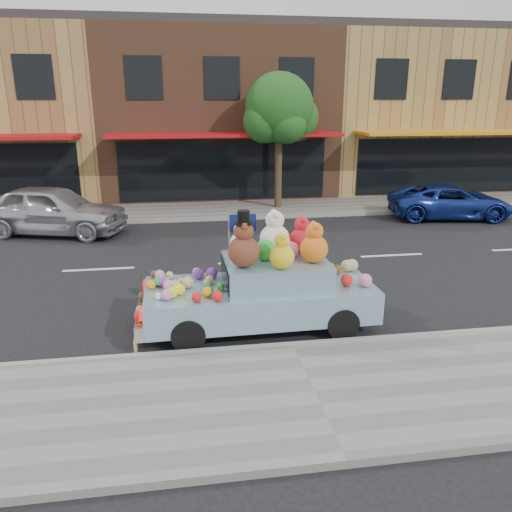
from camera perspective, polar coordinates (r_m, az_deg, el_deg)
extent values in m
plane|color=black|center=(13.49, -0.53, -0.71)|extent=(120.00, 120.00, 0.00)
cube|color=gray|center=(7.67, 6.69, -15.44)|extent=(60.00, 3.00, 0.12)
cube|color=gray|center=(19.71, -3.24, 5.29)|extent=(60.00, 3.00, 0.12)
cube|color=gray|center=(8.92, 4.14, -10.27)|extent=(60.00, 0.12, 0.13)
cube|color=gray|center=(18.25, -2.77, 4.33)|extent=(60.00, 0.12, 0.13)
cube|color=black|center=(21.32, -24.04, 18.18)|extent=(1.40, 0.06, 1.60)
cube|color=brown|center=(24.76, -4.67, 15.78)|extent=(10.00, 8.00, 7.00)
cube|color=#332D2B|center=(24.92, -4.90, 24.19)|extent=(10.00, 8.00, 0.30)
cube|color=black|center=(20.93, -3.70, 9.73)|extent=(8.50, 0.06, 2.40)
cube|color=#AF1013|center=(19.91, -3.55, 13.67)|extent=(9.00, 1.80, 0.12)
cube|color=black|center=(20.71, -12.70, 19.26)|extent=(1.40, 0.06, 1.60)
cube|color=black|center=(20.76, -3.91, 19.62)|extent=(1.40, 0.06, 1.60)
cube|color=black|center=(21.23, 4.68, 19.55)|extent=(1.40, 0.06, 1.60)
cube|color=#AA8747|center=(27.38, 17.50, 15.22)|extent=(10.00, 8.00, 7.00)
cube|color=#332D2B|center=(27.52, 18.24, 22.81)|extent=(10.00, 8.00, 0.30)
cube|color=black|center=(23.97, 21.21, 9.58)|extent=(8.50, 0.06, 2.40)
cube|color=orange|center=(23.08, 22.71, 12.92)|extent=(9.00, 1.80, 0.12)
cube|color=black|center=(22.48, 15.23, 18.92)|extent=(1.40, 0.06, 1.60)
cube|color=black|center=(23.82, 22.20, 18.16)|extent=(1.40, 0.06, 1.60)
cylinder|color=#38281C|center=(19.73, 2.56, 9.86)|extent=(0.28, 0.28, 3.20)
sphere|color=#154C17|center=(19.56, 2.66, 16.61)|extent=(2.60, 2.60, 2.60)
sphere|color=#154C17|center=(20.01, 4.51, 15.45)|extent=(1.80, 1.80, 1.80)
sphere|color=#154C17|center=(19.27, 0.94, 15.12)|extent=(1.60, 1.60, 1.60)
sphere|color=#154C17|center=(19.03, 3.61, 14.76)|extent=(1.40, 1.40, 1.40)
sphere|color=#154C17|center=(20.10, 1.43, 15.79)|extent=(1.60, 1.60, 1.60)
imported|color=#B4B5B9|center=(17.45, -22.27, 4.91)|extent=(5.05, 3.13, 1.60)
imported|color=navy|center=(19.79, 21.34, 5.80)|extent=(4.67, 2.71, 1.22)
cylinder|color=black|center=(9.31, 9.86, -7.62)|extent=(0.60, 0.21, 0.60)
cylinder|color=black|center=(10.67, 7.13, -4.15)|extent=(0.60, 0.21, 0.60)
cylinder|color=black|center=(8.84, -7.77, -8.94)|extent=(0.60, 0.21, 0.60)
cylinder|color=black|center=(10.26, -8.09, -5.10)|extent=(0.60, 0.21, 0.60)
cube|color=#86B0C7|center=(9.57, 0.42, -5.01)|extent=(4.32, 1.76, 0.60)
cube|color=#86B0C7|center=(9.43, 2.23, -1.80)|extent=(1.92, 1.53, 0.50)
cube|color=silver|center=(9.53, -12.93, -6.56)|extent=(0.19, 1.78, 0.26)
cube|color=red|center=(8.78, -12.96, -6.43)|extent=(0.06, 0.28, 0.16)
cube|color=red|center=(10.04, -12.58, -3.31)|extent=(0.06, 0.28, 0.16)
cube|color=black|center=(9.29, -3.52, -2.12)|extent=(0.06, 1.30, 0.40)
sphere|color=#5C2B1A|center=(8.83, -1.41, 0.51)|extent=(0.57, 0.57, 0.57)
sphere|color=#5C2B1A|center=(8.73, -1.42, 2.82)|extent=(0.35, 0.35, 0.35)
sphere|color=#5C2B1A|center=(8.58, -1.32, 3.36)|extent=(0.13, 0.13, 0.13)
sphere|color=#5C2B1A|center=(8.82, -1.53, 3.75)|extent=(0.13, 0.13, 0.13)
cylinder|color=black|center=(8.69, -1.43, 3.78)|extent=(0.34, 0.34, 0.02)
cylinder|color=black|center=(8.66, -1.44, 4.49)|extent=(0.21, 0.21, 0.22)
sphere|color=#F6EAC4|center=(9.60, 2.14, 1.95)|extent=(0.58, 0.58, 0.58)
sphere|color=#F6EAC4|center=(9.51, 2.16, 4.13)|extent=(0.36, 0.36, 0.36)
sphere|color=#F6EAC4|center=(9.36, 2.32, 4.66)|extent=(0.14, 0.14, 0.14)
sphere|color=#F6EAC4|center=(9.60, 2.03, 4.99)|extent=(0.14, 0.14, 0.14)
sphere|color=orange|center=(9.15, 6.64, 0.83)|extent=(0.52, 0.52, 0.52)
sphere|color=orange|center=(9.06, 6.71, 2.84)|extent=(0.32, 0.32, 0.32)
sphere|color=orange|center=(8.93, 6.92, 3.31)|extent=(0.12, 0.12, 0.12)
sphere|color=orange|center=(9.14, 6.55, 3.65)|extent=(0.12, 0.12, 0.12)
sphere|color=red|center=(9.79, 5.23, 1.88)|extent=(0.48, 0.48, 0.48)
sphere|color=red|center=(9.71, 5.28, 3.64)|extent=(0.30, 0.30, 0.30)
sphere|color=red|center=(9.59, 5.45, 4.05)|extent=(0.11, 0.11, 0.11)
sphere|color=red|center=(9.78, 5.15, 4.34)|extent=(0.11, 0.11, 0.11)
sphere|color=white|center=(9.61, -1.79, 1.47)|extent=(0.42, 0.42, 0.42)
sphere|color=white|center=(9.54, -1.80, 3.03)|extent=(0.26, 0.26, 0.26)
sphere|color=white|center=(9.43, -1.74, 3.40)|extent=(0.10, 0.10, 0.10)
sphere|color=white|center=(9.61, -1.87, 3.66)|extent=(0.10, 0.10, 0.10)
sphere|color=gold|center=(8.77, 2.99, -0.06)|extent=(0.44, 0.44, 0.44)
sphere|color=gold|center=(8.69, 3.02, 1.73)|extent=(0.27, 0.27, 0.27)
sphere|color=gold|center=(8.57, 3.16, 2.13)|extent=(0.10, 0.10, 0.10)
sphere|color=gold|center=(8.75, 2.90, 2.46)|extent=(0.10, 0.10, 0.10)
sphere|color=green|center=(9.26, 1.05, 0.65)|extent=(0.40, 0.40, 0.40)
sphere|color=#D3699E|center=(9.41, 3.98, 0.70)|extent=(0.32, 0.32, 0.32)
sphere|color=tan|center=(9.27, -9.20, -3.35)|extent=(0.20, 0.20, 0.20)
sphere|color=#6E2F91|center=(9.51, -10.63, -2.94)|extent=(0.18, 0.18, 0.18)
sphere|color=tan|center=(9.90, -9.86, -2.17)|extent=(0.15, 0.15, 0.15)
sphere|color=orange|center=(8.91, -5.67, -4.15)|extent=(0.18, 0.18, 0.18)
sphere|color=#FEF81C|center=(8.95, -9.55, -4.14)|extent=(0.20, 0.20, 0.20)
sphere|color=green|center=(9.55, -11.13, -2.88)|extent=(0.19, 0.19, 0.19)
sphere|color=beige|center=(9.49, -8.38, -2.96)|extent=(0.15, 0.15, 0.15)
sphere|color=#D3699E|center=(9.99, -6.81, -1.79)|extent=(0.17, 0.17, 0.17)
sphere|color=#D3699E|center=(9.30, -9.97, -3.33)|extent=(0.20, 0.20, 0.20)
sphere|color=red|center=(9.57, -11.37, -3.02)|extent=(0.13, 0.13, 0.13)
sphere|color=tan|center=(9.42, -5.60, -3.03)|extent=(0.15, 0.15, 0.15)
sphere|color=#D3699E|center=(9.58, -10.34, -2.86)|extent=(0.16, 0.16, 0.16)
sphere|color=red|center=(8.71, -4.42, -4.57)|extent=(0.19, 0.19, 0.19)
sphere|color=green|center=(9.18, -4.07, -3.53)|extent=(0.16, 0.16, 0.16)
sphere|color=green|center=(9.01, -5.43, -3.95)|extent=(0.16, 0.16, 0.16)
sphere|color=orange|center=(9.84, -5.37, -2.14)|extent=(0.14, 0.14, 0.14)
sphere|color=silver|center=(8.92, -11.10, -4.54)|extent=(0.13, 0.13, 0.13)
sphere|color=red|center=(8.72, -6.80, -4.69)|extent=(0.18, 0.18, 0.18)
sphere|color=#513317|center=(10.02, -11.57, -2.04)|extent=(0.15, 0.15, 0.15)
sphere|color=#6E2F91|center=(9.81, -6.60, -2.01)|extent=(0.21, 0.21, 0.21)
sphere|color=orange|center=(9.43, -11.90, -3.22)|extent=(0.17, 0.17, 0.17)
sphere|color=#6E2F91|center=(9.82, -5.07, -1.93)|extent=(0.22, 0.22, 0.22)
sphere|color=tan|center=(9.53, -5.33, -2.72)|extent=(0.17, 0.17, 0.17)
sphere|color=tan|center=(9.45, -8.46, -2.98)|extent=(0.17, 0.17, 0.17)
sphere|color=#FEF81C|center=(9.06, -8.74, -3.80)|extent=(0.21, 0.21, 0.21)
sphere|color=#D3699E|center=(9.95, -6.52, -1.88)|extent=(0.16, 0.16, 0.16)
sphere|color=#D3699E|center=(9.89, -10.95, -2.12)|extent=(0.19, 0.19, 0.19)
sphere|color=#D3699E|center=(8.86, -10.14, -4.38)|extent=(0.21, 0.21, 0.21)
sphere|color=#D8A88C|center=(9.34, -7.82, -2.99)|extent=(0.22, 0.22, 0.22)
sphere|color=#6E2F91|center=(9.04, -13.16, -6.44)|extent=(0.17, 0.17, 0.17)
sphere|color=orange|center=(9.24, -13.08, -6.04)|extent=(0.13, 0.13, 0.13)
sphere|color=red|center=(8.91, -13.21, -6.80)|extent=(0.17, 0.17, 0.17)
sphere|color=tan|center=(9.20, -13.10, -6.03)|extent=(0.16, 0.16, 0.16)
sphere|color=#513317|center=(9.80, -12.90, -4.55)|extent=(0.16, 0.16, 0.16)
sphere|color=tan|center=(9.83, -12.89, -4.53)|extent=(0.14, 0.14, 0.14)
sphere|color=orange|center=(8.91, -13.21, -6.87)|extent=(0.15, 0.15, 0.15)
sphere|color=red|center=(9.53, 10.32, -2.73)|extent=(0.23, 0.23, 0.23)
sphere|color=#513317|center=(10.12, 9.18, -1.54)|extent=(0.20, 0.20, 0.20)
sphere|color=beige|center=(10.07, 7.56, -1.49)|extent=(0.23, 0.23, 0.23)
sphere|color=tan|center=(10.31, 10.34, -1.11)|extent=(0.25, 0.25, 0.25)
sphere|color=#D3699E|center=(9.56, 12.38, -2.72)|extent=(0.25, 0.25, 0.25)
sphere|color=tan|center=(10.36, 10.91, -1.03)|extent=(0.25, 0.25, 0.25)
sphere|color=green|center=(10.25, 8.47, -1.29)|extent=(0.19, 0.19, 0.19)
cylinder|color=#997A54|center=(8.87, -13.62, -10.19)|extent=(0.06, 0.06, 0.17)
sphere|color=#997A54|center=(8.83, -13.67, -9.64)|extent=(0.07, 0.07, 0.07)
cylinder|color=#997A54|center=(8.99, -13.57, -9.80)|extent=(0.06, 0.06, 0.17)
sphere|color=#997A54|center=(8.95, -13.62, -9.26)|extent=(0.07, 0.07, 0.07)
cylinder|color=#997A54|center=(9.10, -13.52, -9.43)|extent=(0.06, 0.06, 0.17)
sphere|color=#997A54|center=(9.06, -13.57, -8.89)|extent=(0.07, 0.07, 0.07)
cylinder|color=#997A54|center=(9.22, -13.47, -9.06)|extent=(0.06, 0.06, 0.17)
sphere|color=#997A54|center=(9.18, -13.52, -8.53)|extent=(0.07, 0.07, 0.07)
cylinder|color=#997A54|center=(9.34, -13.43, -8.71)|extent=(0.06, 0.06, 0.17)
sphere|color=#997A54|center=(9.30, -13.47, -8.18)|extent=(0.07, 0.07, 0.07)
cylinder|color=#997A54|center=(9.46, -13.38, -8.36)|extent=(0.06, 0.06, 0.17)
sphere|color=#997A54|center=(9.42, -13.42, -7.84)|extent=(0.07, 0.07, 0.07)
cylinder|color=#997A54|center=(9.57, -13.34, -8.02)|extent=(0.06, 0.06, 0.17)
sphere|color=#997A54|center=(9.53, -13.38, -7.51)|extent=(0.07, 0.07, 0.07)
cylinder|color=#997A54|center=(9.69, -13.29, -7.69)|extent=(0.06, 0.06, 0.17)
sphere|color=#997A54|center=(9.65, -13.33, -7.18)|extent=(0.07, 0.07, 0.07)
cylinder|color=#997A54|center=(9.81, -13.25, -7.37)|extent=(0.06, 0.06, 0.17)
sphere|color=#997A54|center=(9.77, -13.29, -6.87)|extent=(0.07, 0.07, 0.07)
cylinder|color=#997A54|center=(9.93, -13.21, -7.06)|extent=(0.06, 0.06, 0.17)
sphere|color=#997A54|center=(9.89, -13.25, -6.56)|extent=(0.07, 0.07, 0.07)
cylinder|color=#997A54|center=(10.05, -13.17, -6.75)|extent=(0.06, 0.06, 0.17)
sphere|color=#997A54|center=(10.01, -13.21, -6.26)|extent=(0.07, 0.07, 0.07)
cylinder|color=#997A54|center=(10.17, -13.13, -6.45)|extent=(0.06, 0.06, 0.17)
sphere|color=#997A54|center=(10.13, -13.17, -5.96)|extent=(0.07, 0.07, 0.07)
cylinder|color=#997A54|center=(10.29, -13.09, -6.16)|extent=(0.06, 0.06, 0.17)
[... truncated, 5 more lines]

